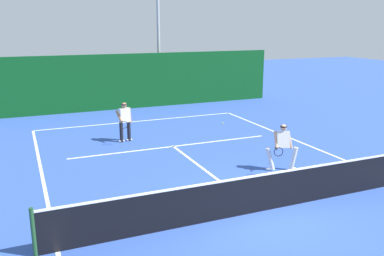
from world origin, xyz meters
The scene contains 11 objects.
ground_plane centered at (0.00, 0.00, 0.00)m, with size 80.00×80.00×0.00m, color #2F4FA8.
court_line_baseline_far centered at (0.00, 11.02, 0.00)m, with size 9.87×0.10×0.01m, color white.
court_line_sideline_left centered at (-4.93, 0.00, 0.00)m, with size 0.10×22.04×0.01m, color white.
court_line_service centered at (0.00, 6.29, 0.00)m, with size 8.04×0.10×0.01m, color white.
court_line_centre centered at (0.00, 3.20, 0.00)m, with size 0.10×6.40×0.01m, color white.
tennis_net centered at (0.00, 0.00, 0.52)m, with size 10.82×0.09×1.07m.
player_near centered at (2.29, 2.36, 0.84)m, with size 1.11×0.82×1.54m.
player_far centered at (-1.54, 7.72, 0.88)m, with size 0.63×0.91×1.60m.
tennis_ball centered at (3.51, 8.92, 0.03)m, with size 0.07×0.07×0.07m, color #D1E033.
back_fence_windscreen centered at (0.00, 14.36, 1.53)m, with size 18.29×0.12×3.07m, color #0B4419.
light_pole centered at (2.57, 15.57, 4.67)m, with size 0.55×0.44×7.64m.
Camera 1 is at (-5.37, -8.23, 4.61)m, focal length 38.68 mm.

